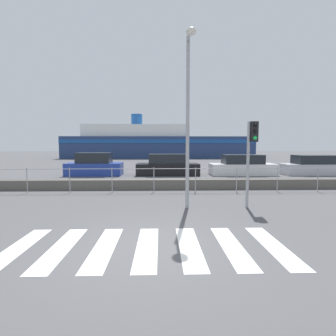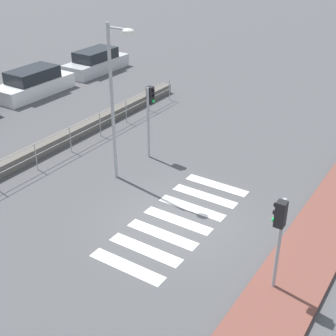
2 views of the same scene
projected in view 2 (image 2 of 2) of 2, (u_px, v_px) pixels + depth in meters
name	position (u px, v px, depth m)	size (l,w,h in m)	color
ground_plane	(177.00, 221.00, 15.08)	(160.00, 160.00, 0.00)	#4C4C4F
sidewalk_brick	(302.00, 264.00, 13.09)	(24.00, 1.80, 0.12)	brown
crosswalk	(178.00, 220.00, 15.09)	(5.85, 2.40, 0.01)	silver
seawall	(21.00, 159.00, 18.47)	(21.00, 0.55, 0.47)	#605B54
harbor_fence	(35.00, 152.00, 17.81)	(18.94, 0.04, 1.13)	#9EA0A3
traffic_light_near	(279.00, 227.00, 11.27)	(0.34, 0.32, 2.79)	#9EA0A3
traffic_light_far	(150.00, 106.00, 18.20)	(0.34, 0.32, 2.93)	#9EA0A3
streetlamp	(116.00, 87.00, 15.88)	(0.32, 1.10, 5.69)	#9EA0A3
parked_car_white	(34.00, 83.00, 25.69)	(4.59, 1.80, 1.44)	silver
parked_car_silver	(96.00, 62.00, 29.56)	(4.56, 1.73, 1.40)	#BCBCC1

